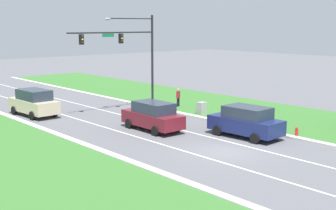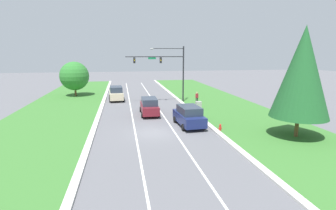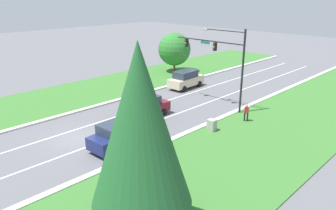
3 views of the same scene
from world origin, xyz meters
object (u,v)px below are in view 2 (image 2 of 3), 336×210
at_px(oak_near_left_tree, 74,76).
at_px(utility_cabinet, 198,105).
at_px(burgundy_suv, 149,106).
at_px(traffic_signal_mast, 167,65).
at_px(champagne_suv, 116,93).
at_px(fire_hydrant, 220,128).
at_px(conifer_near_right_tree, 302,72).
at_px(navy_suv, 189,116).
at_px(pedestrian, 197,97).

bearing_deg(oak_near_left_tree, utility_cabinet, -38.26).
height_order(burgundy_suv, utility_cabinet, burgundy_suv).
bearing_deg(traffic_signal_mast, oak_near_left_tree, 149.96).
xyz_separation_m(champagne_suv, oak_near_left_tree, (-6.81, 5.12, 2.31)).
height_order(utility_cabinet, oak_near_left_tree, oak_near_left_tree).
xyz_separation_m(traffic_signal_mast, burgundy_suv, (-3.42, -7.24, -4.40)).
relative_size(fire_hydrant, conifer_near_right_tree, 0.07).
relative_size(navy_suv, pedestrian, 2.96).
bearing_deg(burgundy_suv, conifer_near_right_tree, -41.32).
relative_size(burgundy_suv, conifer_near_right_tree, 0.52).
bearing_deg(burgundy_suv, utility_cabinet, 15.93).
bearing_deg(navy_suv, burgundy_suv, 117.94).
xyz_separation_m(traffic_signal_mast, fire_hydrant, (2.40, -15.05, -5.08)).
xyz_separation_m(conifer_near_right_tree, oak_near_left_tree, (-22.51, 26.05, -2.22)).
relative_size(navy_suv, conifer_near_right_tree, 0.53).
distance_m(conifer_near_right_tree, oak_near_left_tree, 34.50).
relative_size(burgundy_suv, pedestrian, 2.92).
bearing_deg(fire_hydrant, conifer_near_right_tree, -25.16).
bearing_deg(oak_near_left_tree, navy_suv, -56.00).
height_order(champagne_suv, utility_cabinet, champagne_suv).
height_order(utility_cabinet, conifer_near_right_tree, conifer_near_right_tree).
distance_m(utility_cabinet, oak_near_left_tree, 22.30).
relative_size(navy_suv, oak_near_left_tree, 0.87).
height_order(burgundy_suv, champagne_suv, champagne_suv).
xyz_separation_m(burgundy_suv, fire_hydrant, (5.81, -7.81, -0.68)).
height_order(pedestrian, oak_near_left_tree, oak_near_left_tree).
relative_size(traffic_signal_mast, burgundy_suv, 1.70).
relative_size(utility_cabinet, conifer_near_right_tree, 0.11).
bearing_deg(navy_suv, traffic_signal_mast, 86.47).
relative_size(burgundy_suv, navy_suv, 0.99).
xyz_separation_m(burgundy_suv, champagne_suv, (-4.00, 10.35, 0.07)).
height_order(utility_cabinet, fire_hydrant, utility_cabinet).
relative_size(traffic_signal_mast, conifer_near_right_tree, 0.89).
distance_m(burgundy_suv, navy_suv, 6.50).
bearing_deg(fire_hydrant, navy_suv, 137.25).
bearing_deg(champagne_suv, oak_near_left_tree, 139.73).
relative_size(navy_suv, utility_cabinet, 4.76).
xyz_separation_m(pedestrian, oak_near_left_tree, (-18.30, 9.78, 2.47)).
distance_m(burgundy_suv, pedestrian, 9.40).
height_order(traffic_signal_mast, burgundy_suv, traffic_signal_mast).
xyz_separation_m(navy_suv, fire_hydrant, (2.44, -2.26, -0.70)).
height_order(traffic_signal_mast, utility_cabinet, traffic_signal_mast).
relative_size(utility_cabinet, oak_near_left_tree, 0.18).
bearing_deg(conifer_near_right_tree, champagne_suv, 126.89).
xyz_separation_m(utility_cabinet, conifer_near_right_tree, (5.15, -12.35, 5.10)).
height_order(navy_suv, conifer_near_right_tree, conifer_near_right_tree).
bearing_deg(conifer_near_right_tree, oak_near_left_tree, 130.84).
xyz_separation_m(burgundy_suv, pedestrian, (7.49, 5.69, -0.09)).
bearing_deg(pedestrian, utility_cabinet, 54.65).
bearing_deg(champagne_suv, conifer_near_right_tree, -56.40).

